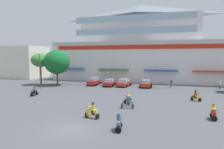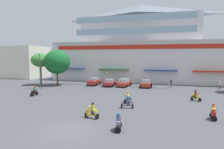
{
  "view_description": "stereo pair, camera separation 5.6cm",
  "coord_description": "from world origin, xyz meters",
  "px_view_note": "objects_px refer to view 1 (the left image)",
  "views": [
    {
      "loc": [
        8.06,
        -14.49,
        6.04
      ],
      "look_at": [
        -2.01,
        18.92,
        2.86
      ],
      "focal_mm": 32.84,
      "sensor_mm": 36.0,
      "label": 1
    },
    {
      "loc": [
        8.11,
        -14.47,
        6.04
      ],
      "look_at": [
        -2.01,
        18.92,
        2.86
      ],
      "focal_mm": 32.84,
      "sensor_mm": 36.0,
      "label": 2
    }
  ],
  "objects_px": {
    "scooter_rider_3": "(128,98)",
    "scooter_rider_7": "(214,113)",
    "parked_car_1": "(109,83)",
    "pedestrian_1": "(220,84)",
    "parked_car_2": "(124,83)",
    "streetlamp_near": "(40,67)",
    "parked_car_0": "(94,81)",
    "scooter_rider_1": "(196,96)",
    "parked_car_3": "(146,84)",
    "plaza_tree_2": "(40,60)",
    "pedestrian_2": "(171,83)",
    "scooter_rider_5": "(128,103)",
    "pedestrian_0": "(148,80)",
    "balloon_vendor_cart": "(107,80)",
    "scooter_rider_0": "(34,92)",
    "plaza_tree_0": "(57,62)",
    "scooter_rider_8": "(92,112)",
    "scooter_rider_6": "(119,123)"
  },
  "relations": [
    {
      "from": "scooter_rider_0",
      "to": "streetlamp_near",
      "type": "distance_m",
      "value": 7.7
    },
    {
      "from": "pedestrian_0",
      "to": "pedestrian_1",
      "type": "bearing_deg",
      "value": -7.1
    },
    {
      "from": "scooter_rider_1",
      "to": "streetlamp_near",
      "type": "distance_m",
      "value": 26.83
    },
    {
      "from": "scooter_rider_3",
      "to": "balloon_vendor_cart",
      "type": "distance_m",
      "value": 18.6
    },
    {
      "from": "parked_car_3",
      "to": "balloon_vendor_cart",
      "type": "relative_size",
      "value": 1.59
    },
    {
      "from": "plaza_tree_0",
      "to": "parked_car_3",
      "type": "height_order",
      "value": "plaza_tree_0"
    },
    {
      "from": "scooter_rider_0",
      "to": "balloon_vendor_cart",
      "type": "xyz_separation_m",
      "value": [
        6.3,
        16.26,
        0.25
      ]
    },
    {
      "from": "plaza_tree_2",
      "to": "pedestrian_1",
      "type": "xyz_separation_m",
      "value": [
        34.58,
        4.52,
        -4.23
      ]
    },
    {
      "from": "parked_car_2",
      "to": "scooter_rider_7",
      "type": "xyz_separation_m",
      "value": [
        13.12,
        -18.23,
        -0.12
      ]
    },
    {
      "from": "scooter_rider_3",
      "to": "parked_car_1",
      "type": "bearing_deg",
      "value": 116.78
    },
    {
      "from": "plaza_tree_0",
      "to": "balloon_vendor_cart",
      "type": "height_order",
      "value": "plaza_tree_0"
    },
    {
      "from": "plaza_tree_2",
      "to": "parked_car_1",
      "type": "relative_size",
      "value": 1.67
    },
    {
      "from": "parked_car_1",
      "to": "balloon_vendor_cart",
      "type": "bearing_deg",
      "value": 115.2
    },
    {
      "from": "parked_car_1",
      "to": "scooter_rider_6",
      "type": "xyz_separation_m",
      "value": [
        8.09,
        -23.16,
        -0.09
      ]
    },
    {
      "from": "scooter_rider_8",
      "to": "pedestrian_0",
      "type": "distance_m",
      "value": 24.52
    },
    {
      "from": "scooter_rider_3",
      "to": "scooter_rider_7",
      "type": "height_order",
      "value": "scooter_rider_7"
    },
    {
      "from": "parked_car_3",
      "to": "scooter_rider_3",
      "type": "distance_m",
      "value": 13.72
    },
    {
      "from": "parked_car_0",
      "to": "scooter_rider_1",
      "type": "xyz_separation_m",
      "value": [
        18.75,
        -9.97,
        -0.15
      ]
    },
    {
      "from": "scooter_rider_5",
      "to": "scooter_rider_7",
      "type": "bearing_deg",
      "value": -11.74
    },
    {
      "from": "scooter_rider_5",
      "to": "pedestrian_0",
      "type": "xyz_separation_m",
      "value": [
        0.0,
        19.64,
        0.35
      ]
    },
    {
      "from": "parked_car_0",
      "to": "scooter_rider_7",
      "type": "distance_m",
      "value": 26.69
    },
    {
      "from": "pedestrian_2",
      "to": "scooter_rider_5",
      "type": "bearing_deg",
      "value": -104.88
    },
    {
      "from": "plaza_tree_0",
      "to": "scooter_rider_8",
      "type": "distance_m",
      "value": 24.42
    },
    {
      "from": "parked_car_1",
      "to": "pedestrian_1",
      "type": "bearing_deg",
      "value": 5.83
    },
    {
      "from": "balloon_vendor_cart",
      "to": "streetlamp_near",
      "type": "bearing_deg",
      "value": -133.47
    },
    {
      "from": "scooter_rider_0",
      "to": "scooter_rider_8",
      "type": "height_order",
      "value": "scooter_rider_8"
    },
    {
      "from": "scooter_rider_8",
      "to": "pedestrian_2",
      "type": "height_order",
      "value": "pedestrian_2"
    },
    {
      "from": "plaza_tree_2",
      "to": "scooter_rider_1",
      "type": "xyz_separation_m",
      "value": [
        29.43,
        -7.07,
        -4.53
      ]
    },
    {
      "from": "plaza_tree_0",
      "to": "scooter_rider_6",
      "type": "xyz_separation_m",
      "value": [
        18.61,
        -21.06,
        -4.17
      ]
    },
    {
      "from": "scooter_rider_6",
      "to": "plaza_tree_2",
      "type": "bearing_deg",
      "value": 137.12
    },
    {
      "from": "plaza_tree_0",
      "to": "parked_car_1",
      "type": "height_order",
      "value": "plaza_tree_0"
    },
    {
      "from": "pedestrian_1",
      "to": "parked_car_3",
      "type": "bearing_deg",
      "value": -173.26
    },
    {
      "from": "parked_car_2",
      "to": "scooter_rider_7",
      "type": "relative_size",
      "value": 2.86
    },
    {
      "from": "pedestrian_0",
      "to": "pedestrian_2",
      "type": "xyz_separation_m",
      "value": [
        4.64,
        -2.18,
        -0.02
      ]
    },
    {
      "from": "scooter_rider_7",
      "to": "scooter_rider_3",
      "type": "bearing_deg",
      "value": 153.91
    },
    {
      "from": "scooter_rider_3",
      "to": "pedestrian_0",
      "type": "distance_m",
      "value": 16.91
    },
    {
      "from": "parked_car_3",
      "to": "scooter_rider_0",
      "type": "distance_m",
      "value": 20.14
    },
    {
      "from": "plaza_tree_0",
      "to": "parked_car_0",
      "type": "relative_size",
      "value": 1.77
    },
    {
      "from": "parked_car_3",
      "to": "scooter_rider_8",
      "type": "relative_size",
      "value": 2.51
    },
    {
      "from": "plaza_tree_2",
      "to": "pedestrian_2",
      "type": "relative_size",
      "value": 3.91
    },
    {
      "from": "parked_car_0",
      "to": "pedestrian_1",
      "type": "distance_m",
      "value": 23.96
    },
    {
      "from": "parked_car_2",
      "to": "streetlamp_near",
      "type": "distance_m",
      "value": 16.16
    },
    {
      "from": "parked_car_3",
      "to": "scooter_rider_3",
      "type": "bearing_deg",
      "value": -92.21
    },
    {
      "from": "parked_car_1",
      "to": "scooter_rider_1",
      "type": "height_order",
      "value": "scooter_rider_1"
    },
    {
      "from": "parked_car_1",
      "to": "parked_car_2",
      "type": "xyz_separation_m",
      "value": [
        2.85,
        0.49,
        0.02
      ]
    },
    {
      "from": "scooter_rider_0",
      "to": "pedestrian_2",
      "type": "height_order",
      "value": "pedestrian_2"
    },
    {
      "from": "scooter_rider_3",
      "to": "scooter_rider_6",
      "type": "xyz_separation_m",
      "value": [
        1.43,
        -9.97,
        0.03
      ]
    },
    {
      "from": "streetlamp_near",
      "to": "balloon_vendor_cart",
      "type": "relative_size",
      "value": 2.67
    },
    {
      "from": "plaza_tree_2",
      "to": "streetlamp_near",
      "type": "xyz_separation_m",
      "value": [
        2.95,
        -4.26,
        -1.23
      ]
    },
    {
      "from": "parked_car_3",
      "to": "pedestrian_1",
      "type": "distance_m",
      "value": 13.27
    }
  ]
}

